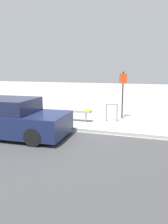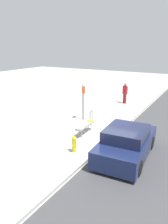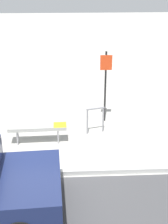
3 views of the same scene
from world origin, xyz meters
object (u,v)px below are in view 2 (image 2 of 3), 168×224
(bench, at_px, (85,125))
(sign_post, at_px, (83,99))
(bike_rack, at_px, (91,116))
(pedestrian, at_px, (125,93))
(parked_car_near, at_px, (127,143))
(fire_hydrant, at_px, (74,144))

(bench, distance_m, sign_post, 2.59)
(bike_rack, relative_size, sign_post, 0.36)
(bench, bearing_deg, pedestrian, 1.16)
(bench, bearing_deg, parked_car_near, -117.13)
(fire_hydrant, height_order, parked_car_near, parked_car_near)
(bench, relative_size, bike_rack, 1.99)
(fire_hydrant, bearing_deg, bench, 16.42)
(bike_rack, height_order, fire_hydrant, bike_rack)
(bike_rack, relative_size, parked_car_near, 0.20)
(parked_car_near, bearing_deg, pedestrian, 17.20)
(bench, distance_m, parked_car_near, 3.16)
(fire_hydrant, distance_m, pedestrian, 9.65)
(parked_car_near, bearing_deg, fire_hydrant, 106.55)
(parked_car_near, bearing_deg, bench, 61.66)
(bike_rack, bearing_deg, sign_post, 65.06)
(pedestrian, relative_size, parked_car_near, 0.41)
(fire_hydrant, relative_size, pedestrian, 0.45)
(bike_rack, height_order, parked_car_near, parked_car_near)
(fire_hydrant, height_order, pedestrian, pedestrian)
(bench, height_order, fire_hydrant, fire_hydrant)
(sign_post, distance_m, parked_car_near, 5.42)
(bench, xyz_separation_m, pedestrian, (7.45, 0.40, 0.43))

